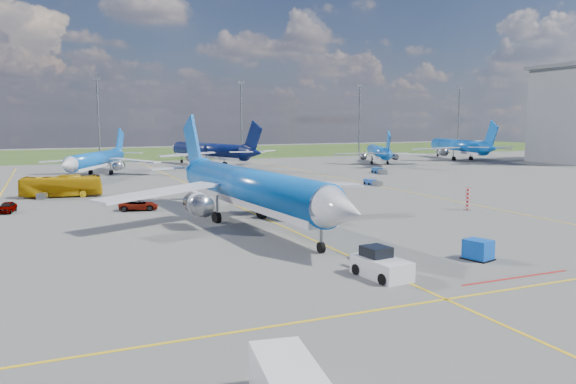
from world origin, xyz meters
name	(u,v)px	position (x,y,z in m)	size (l,w,h in m)	color
ground	(311,239)	(0.00, 0.00, 0.00)	(400.00, 400.00, 0.00)	#51514E
grass_strip	(120,154)	(0.00, 150.00, 0.00)	(400.00, 80.00, 0.01)	#2D4719
taxiway_lines	(228,201)	(0.17, 27.70, 0.01)	(60.25, 160.00, 0.02)	yellow
floodlight_masts	(173,116)	(10.00, 110.00, 12.56)	(202.20, 0.50, 22.70)	slate
warning_post	(468,199)	(26.00, 8.00, 1.50)	(0.50, 0.50, 3.00)	red
bg_jet_nnw	(97,176)	(-13.77, 74.16, 0.00)	(27.29, 35.82, 9.38)	blue
bg_jet_n	(210,166)	(14.17, 87.89, 0.00)	(31.91, 41.88, 10.97)	#071241
bg_jet_ne	(378,163)	(57.60, 78.76, 0.00)	(25.61, 33.61, 8.80)	blue
bg_jet_ene	(458,160)	(86.77, 82.03, 0.00)	(32.16, 42.21, 11.05)	blue
main_airliner	(250,225)	(-2.88, 9.60, 0.00)	(34.49, 45.27, 11.86)	blue
pushback_tug	(380,265)	(-1.02, -13.81, 0.88)	(2.93, 6.55, 2.18)	silver
uld_container	(478,250)	(9.23, -12.62, 0.83)	(1.66, 2.07, 1.66)	blue
apron_bus	(61,186)	(-21.37, 41.90, 1.62)	(2.73, 11.65, 3.24)	#D09D0C
service_car_a	(7,207)	(-28.01, 29.25, 0.68)	(1.62, 4.02, 1.37)	#999999
service_car_b	(138,205)	(-12.71, 24.51, 0.69)	(2.27, 4.93, 1.37)	#999999
service_car_c	(261,180)	(11.82, 45.45, 0.74)	(2.08, 5.12, 1.49)	#999999
baggage_tug_w	(372,183)	(29.70, 36.77, 0.45)	(1.39, 4.36, 0.97)	#1C4BAB
baggage_tug_c	(46,194)	(-23.50, 42.32, 0.51)	(2.74, 5.01, 1.09)	#1C65A9
baggage_tug_e	(379,171)	(42.66, 54.96, 0.56)	(2.09, 5.42, 1.19)	navy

